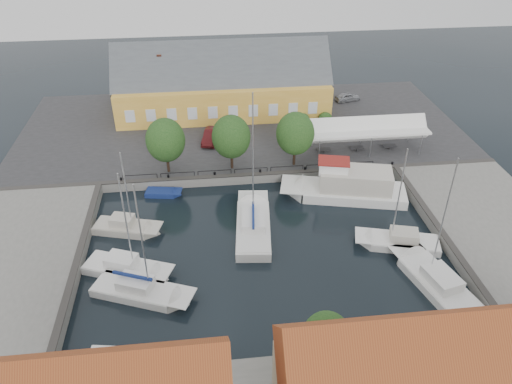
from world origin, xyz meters
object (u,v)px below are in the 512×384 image
trawler (348,188)px  west_boat_d (141,293)px  warehouse (218,86)px  car_red (211,136)px  west_boat_c (126,270)px  east_boat_c (436,284)px  launch_sw (117,360)px  launch_nw (163,194)px  center_sailboat (253,227)px  tent_canopy (367,129)px  east_boat_b (399,243)px  car_silver (348,97)px  west_boat_b (126,229)px

trawler → west_boat_d: bearing=-149.0°
warehouse → car_red: size_ratio=6.24×
west_boat_c → east_boat_c: bearing=-10.3°
launch_sw → launch_nw: 21.36m
center_sailboat → trawler: (10.53, 4.65, 0.65)m
warehouse → west_boat_c: size_ratio=2.70×
tent_canopy → east_boat_b: east_boat_b is taller
car_red → center_sailboat: 17.44m
car_silver → trawler: trawler is taller
east_boat_b → west_boat_b: (-25.05, 5.08, -0.00)m
trawler → car_red: bearing=138.0°
center_sailboat → west_boat_c: size_ratio=1.33×
west_boat_b → launch_sw: (0.87, -15.18, -0.17)m
west_boat_d → car_red: bearing=74.8°
trawler → launch_nw: 19.56m
car_red → launch_nw: size_ratio=1.14×
car_silver → west_boat_d: size_ratio=0.33×
car_silver → east_boat_b: bearing=158.9°
warehouse → west_boat_d: 35.53m
center_sailboat → launch_nw: center_sailboat is taller
tent_canopy → car_silver: (1.98, 14.93, -2.05)m
launch_sw → launch_nw: size_ratio=1.10×
tent_canopy → center_sailboat: (-14.76, -12.77, -3.32)m
trawler → west_boat_b: (-22.58, -3.49, -0.76)m
car_silver → launch_sw: size_ratio=0.84×
east_boat_c → warehouse: bearing=114.0°
east_boat_c → launch_sw: size_ratio=2.75×
car_red → trawler: trawler is taller
east_boat_c → launch_nw: (-23.02, 16.64, -0.17)m
east_boat_c → west_boat_d: (-24.18, 1.74, 0.01)m
east_boat_b → west_boat_d: size_ratio=0.93×
car_red → west_boat_d: size_ratio=0.40×
launch_nw → west_boat_d: bearing=-94.5°
west_boat_d → launch_nw: (1.16, 14.90, -0.18)m
car_red → west_boat_c: bearing=-96.8°
east_boat_c → west_boat_c: bearing=169.7°
warehouse → east_boat_b: bearing=-64.1°
warehouse → east_boat_b: warehouse is taller
tent_canopy → trawler: bearing=-117.5°
west_boat_c → east_boat_b: bearing=2.0°
car_silver → launch_nw: 32.81m
launch_nw → launch_sw: bearing=-96.3°
warehouse → tent_canopy: 21.63m
east_boat_c → car_silver: bearing=86.1°
car_silver → car_red: car_red is taller
car_silver → east_boat_b: (-3.73, -31.63, -1.37)m
tent_canopy → car_silver: 15.20m
launch_nw → east_boat_c: bearing=-35.9°
center_sailboat → east_boat_c: 17.03m
car_red → launch_sw: 32.13m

